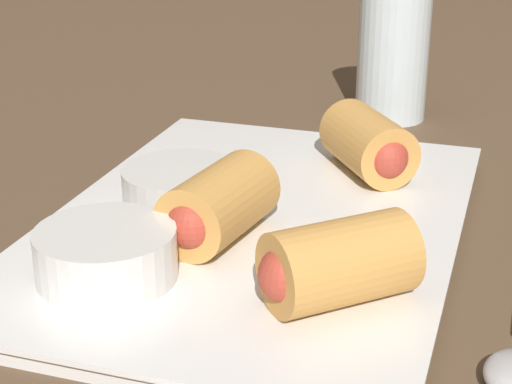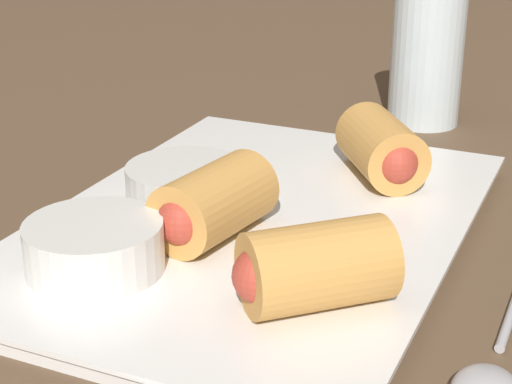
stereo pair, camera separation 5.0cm
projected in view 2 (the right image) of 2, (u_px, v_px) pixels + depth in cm
name	position (u px, v px, depth cm)	size (l,w,h in cm)	color
table_surface	(277.00, 245.00, 53.46)	(180.00, 140.00, 2.00)	brown
serving_plate	(256.00, 229.00, 51.48)	(33.87, 23.79, 1.50)	white
roll_front_left	(210.00, 205.00, 47.71)	(8.08, 5.33, 4.23)	#D19347
roll_front_right	(310.00, 267.00, 40.75)	(7.92, 8.06, 4.23)	#D19347
roll_back_left	(383.00, 149.00, 56.23)	(8.22, 7.57, 4.23)	#D19347
dipping_bowl_near	(186.00, 184.00, 52.28)	(7.32, 7.32, 2.68)	silver
dipping_bowl_far	(94.00, 244.00, 44.54)	(7.32, 7.32, 2.68)	silver
spoon	(490.00, 376.00, 37.68)	(15.41, 2.93, 1.31)	#B2B2B7
drinking_glass	(427.00, 49.00, 70.96)	(6.01, 6.01, 12.75)	silver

